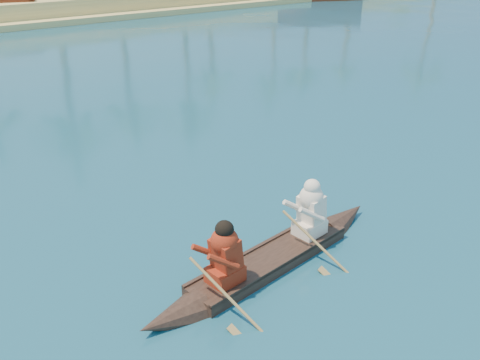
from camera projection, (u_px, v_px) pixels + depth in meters
ground at (79, 208)px, 11.46m from camera, size 160.00×160.00×0.00m
canoe at (270, 251)px, 9.41m from camera, size 5.59×1.64×1.53m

